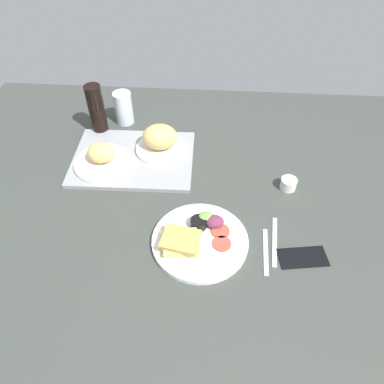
% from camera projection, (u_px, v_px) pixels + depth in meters
% --- Properties ---
extents(ground_plane, '(1.90, 1.50, 0.03)m').
position_uv_depth(ground_plane, '(186.00, 209.00, 1.26)').
color(ground_plane, '#383D38').
extents(serving_tray, '(0.46, 0.34, 0.02)m').
position_uv_depth(serving_tray, '(133.00, 159.00, 1.40)').
color(serving_tray, gray).
rests_on(serving_tray, ground_plane).
extents(bread_plate_near, '(0.21, 0.21, 0.08)m').
position_uv_depth(bread_plate_near, '(102.00, 158.00, 1.35)').
color(bread_plate_near, white).
rests_on(bread_plate_near, serving_tray).
extents(bread_plate_far, '(0.19, 0.19, 0.10)m').
position_uv_depth(bread_plate_far, '(160.00, 140.00, 1.40)').
color(bread_plate_far, white).
rests_on(bread_plate_far, serving_tray).
extents(plate_with_salad, '(0.30, 0.30, 0.05)m').
position_uv_depth(plate_with_salad, '(198.00, 238.00, 1.13)').
color(plate_with_salad, white).
rests_on(plate_with_salad, ground_plane).
extents(drinking_glass, '(0.07, 0.07, 0.14)m').
position_uv_depth(drinking_glass, '(124.00, 108.00, 1.54)').
color(drinking_glass, silver).
rests_on(drinking_glass, ground_plane).
extents(soda_bottle, '(0.06, 0.06, 0.21)m').
position_uv_depth(soda_bottle, '(97.00, 110.00, 1.46)').
color(soda_bottle, black).
rests_on(soda_bottle, ground_plane).
extents(espresso_cup, '(0.06, 0.06, 0.04)m').
position_uv_depth(espresso_cup, '(288.00, 184.00, 1.29)').
color(espresso_cup, silver).
rests_on(espresso_cup, ground_plane).
extents(fork, '(0.02, 0.17, 0.01)m').
position_uv_depth(fork, '(266.00, 251.00, 1.12)').
color(fork, '#B7B7BC').
rests_on(fork, ground_plane).
extents(knife, '(0.03, 0.19, 0.01)m').
position_uv_depth(knife, '(275.00, 241.00, 1.14)').
color(knife, '#B7B7BC').
rests_on(knife, ground_plane).
extents(cell_phone, '(0.15, 0.09, 0.01)m').
position_uv_depth(cell_phone, '(303.00, 257.00, 1.10)').
color(cell_phone, black).
rests_on(cell_phone, ground_plane).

